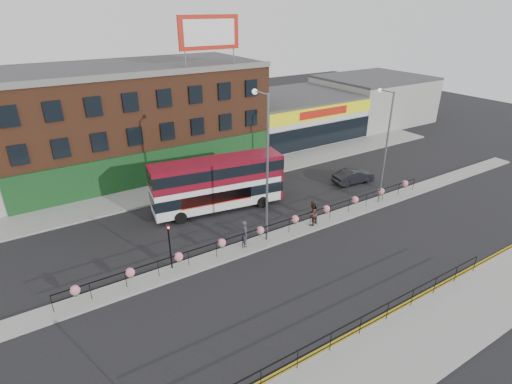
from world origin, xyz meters
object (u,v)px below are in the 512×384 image
pedestrian_b (312,213)px  car (353,176)px  double_decker_bus (218,179)px  lamp_column_west (265,157)px  pedestrian_a (245,234)px  lamp_column_east (385,139)px

pedestrian_b → car: bearing=-167.5°
double_decker_bus → lamp_column_west: (0.53, -6.06, 3.66)m
double_decker_bus → car: size_ratio=2.60×
pedestrian_a → lamp_column_east: bearing=-65.9°
lamp_column_west → double_decker_bus: bearing=95.0°
pedestrian_a → lamp_column_east: 13.98m
pedestrian_b → lamp_column_east: (7.35, 0.24, 4.57)m
lamp_column_west → pedestrian_b: bearing=-5.0°
car → lamp_column_west: (-12.81, -4.04, 5.65)m
lamp_column_east → lamp_column_west: bearing=179.4°
car → pedestrian_b: 9.76m
pedestrian_b → lamp_column_west: (-4.11, 0.36, 5.19)m
car → pedestrian_a: (-14.56, -4.25, 0.46)m
car → lamp_column_west: lamp_column_west is taller
double_decker_bus → car: bearing=-8.6°
double_decker_bus → pedestrian_a: size_ratio=5.59×
double_decker_bus → pedestrian_b: (4.65, -6.43, -1.53)m
pedestrian_a → lamp_column_east: size_ratio=0.21×
car → lamp_column_east: 6.68m
pedestrian_b → lamp_column_east: bearing=167.5°
pedestrian_a → car: bearing=-50.0°
pedestrian_b → lamp_column_west: 6.63m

